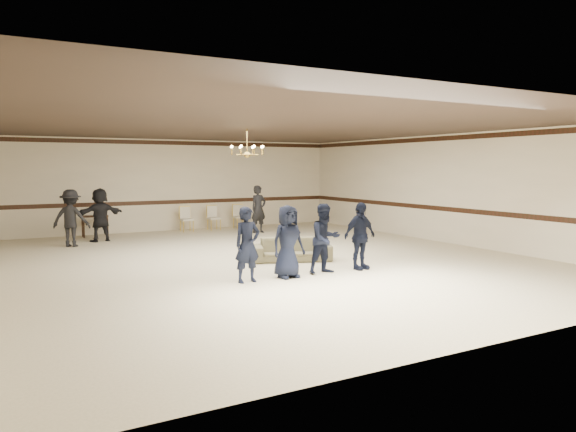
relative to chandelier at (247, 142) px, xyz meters
name	(u,v)px	position (x,y,z in m)	size (l,w,h in m)	color
room	(265,194)	(0.00, -1.00, -1.28)	(12.01, 14.01, 3.21)	beige
chair_rail	(177,202)	(0.00, 5.99, -1.88)	(12.00, 0.02, 0.14)	black
crown_molding	(176,143)	(0.00, 5.99, 0.21)	(12.00, 0.02, 0.14)	black
chandelier	(247,142)	(0.00, 0.00, 0.00)	(0.94, 0.94, 0.89)	#AF8938
boy_a	(247,245)	(-1.45, -3.14, -2.14)	(0.54, 0.35, 1.48)	black
boy_b	(288,242)	(-0.55, -3.14, -2.14)	(0.72, 0.47, 1.48)	black
boy_c	(325,239)	(0.35, -3.14, -2.14)	(0.72, 0.56, 1.48)	black
boy_d	(360,236)	(1.25, -3.14, -2.14)	(0.86, 0.36, 1.48)	black
settee	(292,249)	(0.48, -1.48, -2.60)	(1.87, 0.73, 0.54)	brown
adult_left	(71,218)	(-3.83, 3.53, -2.07)	(1.04, 0.60, 1.61)	black
adult_mid	(100,215)	(-2.93, 4.23, -2.07)	(1.50, 0.48, 1.61)	black
adult_right	(259,209)	(2.17, 3.83, -2.07)	(0.59, 0.39, 1.61)	black
banquet_chair_left	(187,219)	(0.12, 5.29, -2.44)	(0.42, 0.42, 0.86)	beige
banquet_chair_mid	(214,218)	(1.12, 5.29, -2.44)	(0.42, 0.42, 0.86)	beige
banquet_chair_right	(240,217)	(2.12, 5.29, -2.44)	(0.42, 0.42, 0.86)	beige
console_table	(95,226)	(-2.88, 5.49, -2.53)	(0.82, 0.35, 0.69)	black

